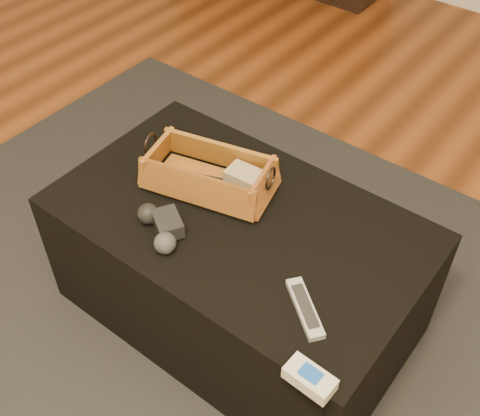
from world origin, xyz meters
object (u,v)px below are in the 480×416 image
Objects in this scene: tv_remote at (202,182)px; cream_gadget at (310,378)px; silver_remote at (305,308)px; wicker_basket at (209,175)px; game_controller at (161,226)px; ottoman at (239,268)px.

tv_remote is 1.73× the size of cream_gadget.
silver_remote is at bearing -40.82° from tv_remote.
wicker_basket is at bearing 30.87° from tv_remote.
game_controller is at bearing 166.86° from cream_gadget.
tv_remote is 0.65m from cream_gadget.
cream_gadget is (0.11, -0.15, 0.01)m from silver_remote.
tv_remote is 0.03m from wicker_basket.
ottoman is at bearing 154.36° from silver_remote.
game_controller reaches higher than ottoman.
game_controller reaches higher than tv_remote.
ottoman is at bearing -30.21° from tv_remote.
cream_gadget is (0.53, -0.12, -0.01)m from game_controller.
wicker_basket is 2.50× the size of silver_remote.
game_controller is at bearing -176.79° from silver_remote.
wicker_basket reaches higher than silver_remote.
silver_remote is at bearing 126.20° from cream_gadget.
ottoman is at bearing -18.14° from wicker_basket.
game_controller is (-0.12, -0.17, 0.24)m from ottoman.
tv_remote is 1.05× the size of game_controller.
silver_remote is 0.18m from cream_gadget.
ottoman is 9.10× the size of cream_gadget.
cream_gadget is (0.57, -0.32, -0.00)m from tv_remote.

